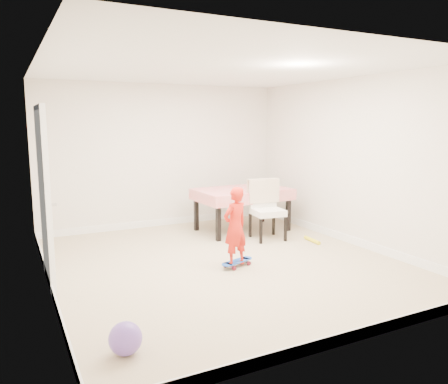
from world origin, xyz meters
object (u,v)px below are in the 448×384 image
dining_chair (268,210)px  child (235,229)px  balloon (125,339)px  skateboard (237,264)px  dining_table (242,210)px

dining_chair → child: 1.55m
balloon → child: bearing=39.6°
dining_chair → skateboard: bearing=-130.9°
skateboard → balloon: (-1.90, -1.56, 0.10)m
skateboard → balloon: size_ratio=1.88×
child → balloon: bearing=23.7°
skateboard → balloon: balloon is taller
dining_table → dining_chair: size_ratio=1.63×
dining_chair → balloon: dining_chair is taller
dining_table → dining_chair: (0.09, -0.70, 0.12)m
dining_chair → balloon: bearing=-132.5°
skateboard → child: child is taller
skateboard → dining_table: bearing=40.6°
dining_chair → skateboard: dining_chair is taller
skateboard → balloon: 2.46m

